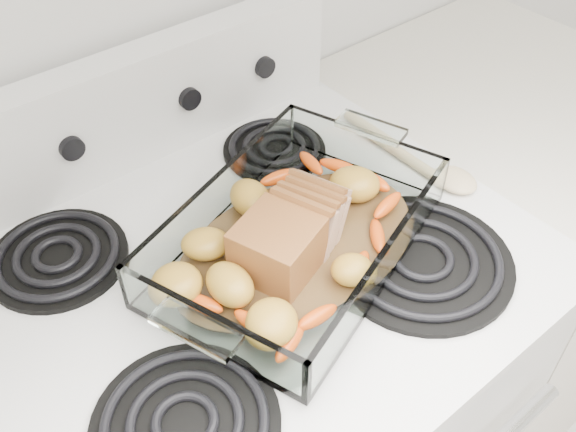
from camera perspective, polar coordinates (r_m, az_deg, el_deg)
electric_range at (r=1.26m, az=-3.23°, el=-18.11°), size 0.78×0.70×1.12m
counter_right at (r=1.58m, az=16.52°, el=-4.01°), size 0.58×0.68×0.93m
baking_dish at (r=0.87m, az=0.84°, el=-2.02°), size 0.40×0.26×0.08m
pork_roast at (r=0.84m, az=-0.49°, el=-1.61°), size 0.18×0.10×0.08m
roast_vegetables at (r=0.88m, az=-1.01°, el=-0.32°), size 0.39×0.21×0.05m
wooden_spoon at (r=1.04m, az=12.18°, el=4.51°), size 0.06×0.26×0.02m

